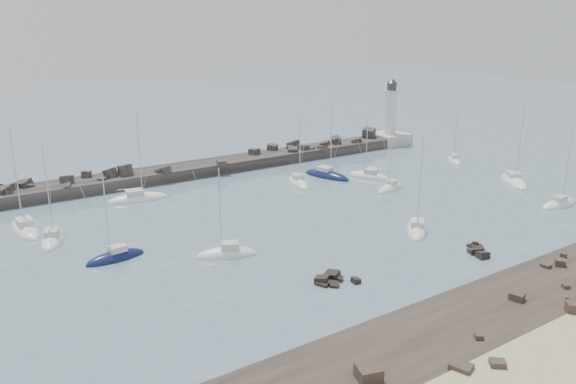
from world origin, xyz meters
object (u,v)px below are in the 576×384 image
(sailboat_3, at_px, (53,239))
(sailboat_11, at_px, (514,182))
(sailboat_5, at_px, (227,255))
(sailboat_7, at_px, (417,230))
(sailboat_8, at_px, (327,176))
(sailboat_12, at_px, (454,161))
(sailboat_2, at_px, (116,258))
(sailboat_4, at_px, (138,199))
(sailboat_13, at_px, (559,205))
(sailboat_6, at_px, (298,183))
(sailboat_9, at_px, (390,189))
(sailboat_1, at_px, (25,230))
(lighthouse, at_px, (390,130))
(sailboat_10, at_px, (369,177))

(sailboat_3, bearing_deg, sailboat_11, -12.53)
(sailboat_5, xyz_separation_m, sailboat_7, (23.43, -6.15, -0.01))
(sailboat_8, bearing_deg, sailboat_12, -10.02)
(sailboat_2, relative_size, sailboat_12, 1.06)
(sailboat_4, bearing_deg, sailboat_3, -144.64)
(sailboat_7, distance_m, sailboat_13, 24.57)
(sailboat_4, distance_m, sailboat_12, 58.09)
(sailboat_5, xyz_separation_m, sailboat_6, (23.08, 19.30, -0.00))
(sailboat_9, bearing_deg, sailboat_1, 166.59)
(sailboat_4, xyz_separation_m, sailboat_6, (24.30, -6.17, 0.01))
(sailboat_5, xyz_separation_m, sailboat_13, (47.64, -10.29, -0.01))
(lighthouse, bearing_deg, sailboat_11, -97.28)
(sailboat_5, relative_size, sailboat_10, 0.94)
(sailboat_7, xyz_separation_m, sailboat_13, (24.21, -4.15, 0.00))
(sailboat_1, xyz_separation_m, sailboat_10, (52.45, -4.93, -0.01))
(lighthouse, relative_size, sailboat_2, 1.37)
(sailboat_4, bearing_deg, sailboat_6, -14.24)
(sailboat_3, height_order, sailboat_13, sailboat_3)
(sailboat_12, bearing_deg, sailboat_13, -107.92)
(lighthouse, xyz_separation_m, sailboat_8, (-27.29, -13.80, -2.95))
(sailboat_3, distance_m, sailboat_5, 21.72)
(sailboat_9, relative_size, sailboat_12, 1.04)
(sailboat_4, height_order, sailboat_8, sailboat_8)
(sailboat_7, distance_m, sailboat_12, 39.23)
(sailboat_6, distance_m, sailboat_11, 34.98)
(sailboat_2, relative_size, sailboat_9, 1.02)
(sailboat_2, distance_m, sailboat_9, 44.04)
(sailboat_7, distance_m, sailboat_10, 25.16)
(sailboat_6, bearing_deg, sailboat_8, 8.97)
(sailboat_8, bearing_deg, sailboat_4, 170.55)
(sailboat_5, distance_m, sailboat_13, 48.74)
(sailboat_8, relative_size, sailboat_13, 1.20)
(sailboat_11, height_order, sailboat_12, sailboat_11)
(lighthouse, distance_m, sailboat_9, 34.62)
(sailboat_9, bearing_deg, sailboat_4, 154.46)
(sailboat_3, bearing_deg, sailboat_7, -29.51)
(sailboat_12, distance_m, sailboat_13, 27.28)
(sailboat_7, bearing_deg, lighthouse, 50.26)
(sailboat_3, distance_m, sailboat_9, 48.87)
(sailboat_1, bearing_deg, sailboat_8, -0.83)
(sailboat_6, xyz_separation_m, sailboat_11, (29.56, -18.70, -0.01))
(sailboat_6, xyz_separation_m, sailboat_7, (0.35, -25.44, -0.01))
(lighthouse, xyz_separation_m, sailboat_6, (-33.84, -14.83, -2.95))
(sailboat_10, relative_size, sailboat_12, 1.17)
(sailboat_2, bearing_deg, sailboat_7, -19.54)
(sailboat_13, bearing_deg, sailboat_10, 115.22)
(sailboat_12, xyz_separation_m, sailboat_13, (-8.39, -25.96, -0.01))
(sailboat_1, relative_size, sailboat_9, 1.32)
(sailboat_1, distance_m, sailboat_7, 48.90)
(lighthouse, distance_m, sailboat_12, 18.72)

